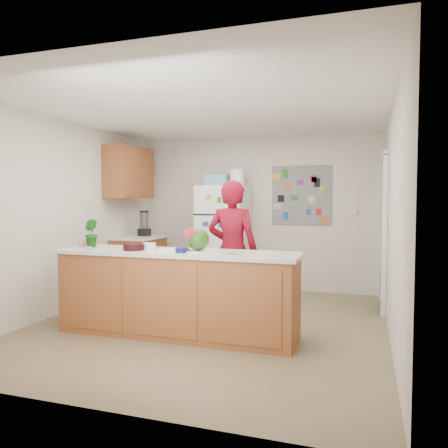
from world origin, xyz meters
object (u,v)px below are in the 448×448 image
(refrigerator, at_px, (223,239))
(watermelon, at_px, (198,239))
(person, at_px, (232,251))
(cherry_bowl, at_px, (134,247))

(refrigerator, relative_size, watermelon, 7.21)
(person, distance_m, watermelon, 0.75)
(watermelon, bearing_deg, refrigerator, 101.81)
(person, bearing_deg, watermelon, 76.87)
(refrigerator, height_order, watermelon, refrigerator)
(refrigerator, xyz_separation_m, cherry_bowl, (-0.22, -2.47, 0.11))
(person, relative_size, watermelon, 7.27)
(person, relative_size, cherry_bowl, 7.48)
(watermelon, distance_m, cherry_bowl, 0.73)
(refrigerator, height_order, cherry_bowl, refrigerator)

